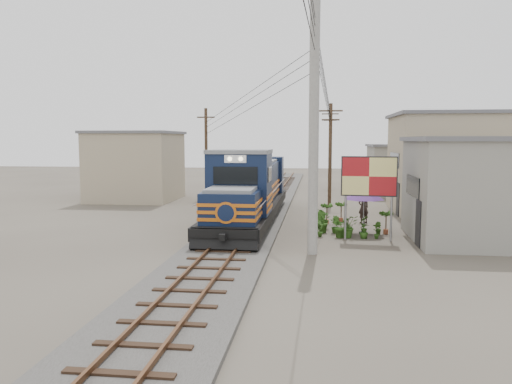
# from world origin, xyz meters

# --- Properties ---
(ground) EXTENTS (120.00, 120.00, 0.00)m
(ground) POSITION_xyz_m (0.00, 0.00, 0.00)
(ground) COLOR #473F35
(ground) RESTS_ON ground
(ballast) EXTENTS (3.60, 70.00, 0.16)m
(ballast) POSITION_xyz_m (0.00, 10.00, 0.08)
(ballast) COLOR #595651
(ballast) RESTS_ON ground
(track) EXTENTS (1.15, 70.00, 0.12)m
(track) POSITION_xyz_m (0.00, 10.00, 0.26)
(track) COLOR #51331E
(track) RESTS_ON ground
(locomotive) EXTENTS (2.93, 15.94, 3.95)m
(locomotive) POSITION_xyz_m (0.00, 6.74, 1.73)
(locomotive) COLOR black
(locomotive) RESTS_ON ground
(utility_pole_main) EXTENTS (0.40, 0.40, 10.00)m
(utility_pole_main) POSITION_xyz_m (3.50, -0.50, 5.00)
(utility_pole_main) COLOR #9E9B93
(utility_pole_main) RESTS_ON ground
(wooden_pole_mid) EXTENTS (1.60, 0.24, 7.00)m
(wooden_pole_mid) POSITION_xyz_m (4.50, 14.00, 3.68)
(wooden_pole_mid) COLOR #4C3826
(wooden_pole_mid) RESTS_ON ground
(wooden_pole_far) EXTENTS (1.60, 0.24, 7.50)m
(wooden_pole_far) POSITION_xyz_m (4.80, 28.00, 3.93)
(wooden_pole_far) COLOR #4C3826
(wooden_pole_far) RESTS_ON ground
(wooden_pole_left) EXTENTS (1.60, 0.24, 7.00)m
(wooden_pole_left) POSITION_xyz_m (-5.00, 18.00, 3.68)
(wooden_pole_left) COLOR #4C3826
(wooden_pole_left) RESTS_ON ground
(power_lines) EXTENTS (9.65, 19.00, 3.30)m
(power_lines) POSITION_xyz_m (-0.14, 8.49, 7.56)
(power_lines) COLOR black
(power_lines) RESTS_ON ground
(shophouse_front) EXTENTS (7.35, 6.30, 4.70)m
(shophouse_front) POSITION_xyz_m (11.50, 3.00, 2.36)
(shophouse_front) COLOR gray
(shophouse_front) RESTS_ON ground
(shophouse_mid) EXTENTS (8.40, 7.35, 6.20)m
(shophouse_mid) POSITION_xyz_m (12.50, 12.00, 3.11)
(shophouse_mid) COLOR tan
(shophouse_mid) RESTS_ON ground
(shophouse_back) EXTENTS (6.30, 6.30, 4.20)m
(shophouse_back) POSITION_xyz_m (11.00, 22.00, 2.11)
(shophouse_back) COLOR gray
(shophouse_back) RESTS_ON ground
(shophouse_left) EXTENTS (6.30, 6.30, 5.20)m
(shophouse_left) POSITION_xyz_m (-10.00, 16.00, 2.61)
(shophouse_left) COLOR tan
(shophouse_left) RESTS_ON ground
(billboard) EXTENTS (2.48, 0.39, 3.83)m
(billboard) POSITION_xyz_m (5.97, 2.46, 2.83)
(billboard) COLOR #99999E
(billboard) RESTS_ON ground
(market_umbrella) EXTENTS (2.60, 2.60, 2.20)m
(market_umbrella) POSITION_xyz_m (5.91, 4.12, 1.93)
(market_umbrella) COLOR black
(market_umbrella) RESTS_ON ground
(vendor) EXTENTS (0.77, 0.68, 1.77)m
(vendor) POSITION_xyz_m (6.19, 7.28, 0.88)
(vendor) COLOR black
(vendor) RESTS_ON ground
(plant_nursery) EXTENTS (3.42, 3.36, 1.08)m
(plant_nursery) POSITION_xyz_m (4.69, 3.93, 0.49)
(plant_nursery) COLOR #284F16
(plant_nursery) RESTS_ON ground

